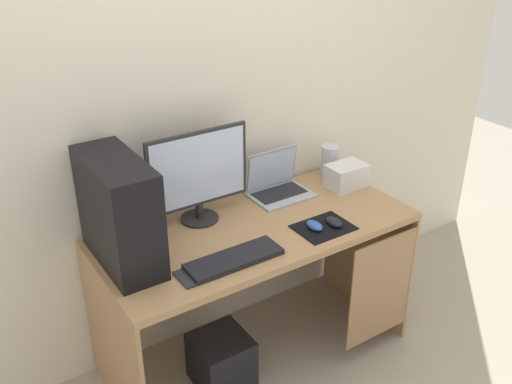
{
  "coord_description": "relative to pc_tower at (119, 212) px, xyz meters",
  "views": [
    {
      "loc": [
        -1.26,
        -1.92,
        2.12
      ],
      "look_at": [
        0.0,
        0.0,
        0.95
      ],
      "focal_mm": 40.55,
      "sensor_mm": 36.0,
      "label": 1
    }
  ],
  "objects": [
    {
      "name": "desk",
      "position": [
        0.63,
        -0.08,
        -0.38
      ],
      "size": [
        1.48,
        0.67,
        0.77
      ],
      "color": "#A37A51",
      "rests_on": "ground_plane"
    },
    {
      "name": "ground_plane",
      "position": [
        0.61,
        -0.07,
        -1.0
      ],
      "size": [
        8.0,
        8.0,
        0.0
      ],
      "primitive_type": "plane",
      "color": "#9E9384"
    },
    {
      "name": "projector",
      "position": [
        1.23,
        0.02,
        -0.17
      ],
      "size": [
        0.2,
        0.14,
        0.13
      ],
      "primitive_type": "cube",
      "color": "silver",
      "rests_on": "desk"
    },
    {
      "name": "keyboard",
      "position": [
        0.38,
        -0.26,
        -0.22
      ],
      "size": [
        0.42,
        0.14,
        0.02
      ],
      "primitive_type": "cube",
      "color": "black",
      "rests_on": "desk"
    },
    {
      "name": "wall_back",
      "position": [
        0.61,
        0.3,
        0.31
      ],
      "size": [
        4.0,
        0.05,
        2.6
      ],
      "color": "beige",
      "rests_on": "ground_plane"
    },
    {
      "name": "speaker",
      "position": [
        1.25,
        0.18,
        -0.14
      ],
      "size": [
        0.09,
        0.09,
        0.17
      ],
      "primitive_type": "cylinder",
      "color": "#B7BCC6",
      "rests_on": "desk"
    },
    {
      "name": "laptop",
      "position": [
        0.88,
        0.14,
        -0.18
      ],
      "size": [
        0.3,
        0.22,
        0.23
      ],
      "color": "#9EA3A8",
      "rests_on": "desk"
    },
    {
      "name": "mousepad",
      "position": [
        0.86,
        -0.25,
        -0.23
      ],
      "size": [
        0.26,
        0.2,
        0.0
      ],
      "primitive_type": "cube",
      "color": "black",
      "rests_on": "desk"
    },
    {
      "name": "mouse_left",
      "position": [
        0.82,
        -0.24,
        -0.21
      ],
      "size": [
        0.06,
        0.1,
        0.03
      ],
      "primitive_type": "ellipsoid",
      "color": "#2D51B2",
      "rests_on": "mousepad"
    },
    {
      "name": "monitor",
      "position": [
        0.43,
        0.12,
        0.01
      ],
      "size": [
        0.5,
        0.18,
        0.45
      ],
      "color": "#232326",
      "rests_on": "desk"
    },
    {
      "name": "subwoofer",
      "position": [
        0.37,
        -0.14,
        -0.87
      ],
      "size": [
        0.26,
        0.26,
        0.26
      ],
      "primitive_type": "cube",
      "color": "black",
      "rests_on": "ground_plane"
    },
    {
      "name": "mouse_right",
      "position": [
        0.91,
        -0.27,
        -0.21
      ],
      "size": [
        0.06,
        0.1,
        0.03
      ],
      "primitive_type": "ellipsoid",
      "color": "black",
      "rests_on": "mousepad"
    },
    {
      "name": "cell_phone",
      "position": [
        0.16,
        -0.27,
        -0.22
      ],
      "size": [
        0.07,
        0.13,
        0.01
      ],
      "primitive_type": "cube",
      "color": "#232326",
      "rests_on": "desk"
    },
    {
      "name": "pc_tower",
      "position": [
        0.0,
        0.0,
        0.0
      ],
      "size": [
        0.2,
        0.47,
        0.46
      ],
      "primitive_type": "cube",
      "color": "black",
      "rests_on": "desk"
    }
  ]
}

